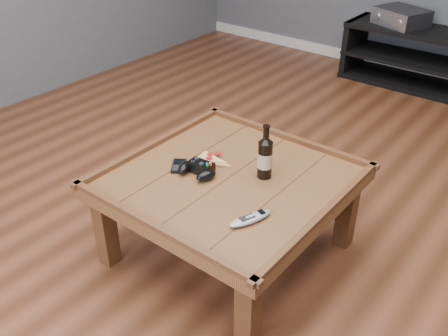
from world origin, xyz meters
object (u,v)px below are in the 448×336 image
Objects in this scene: beer_bottle at (265,157)px; av_receiver at (401,17)px; smartphone at (179,166)px; media_console at (427,60)px; remote_control at (250,218)px; coffee_table at (229,188)px; game_controller at (197,169)px; pizza_slice at (208,161)px.

av_receiver is (-0.41, 2.64, 0.01)m from beer_bottle.
smartphone is 0.28× the size of av_receiver.
media_console is 2.67m from beer_bottle.
beer_bottle is 1.29× the size of remote_control.
coffee_table is 2.14× the size of av_receiver.
game_controller is 1.05× the size of remote_control.
coffee_table is 0.18m from pizza_slice.
media_console reaches higher than coffee_table.
smartphone is 0.53m from remote_control.
coffee_table is at bearing -139.36° from beer_bottle.
remote_control is (0.51, -0.13, 0.01)m from smartphone.
smartphone is (-0.36, -0.19, -0.10)m from beer_bottle.
smartphone is at bearing -152.92° from beer_bottle.
remote_control is at bearing -23.01° from game_controller.
game_controller is at bearing -151.44° from coffee_table.
av_receiver reaches higher than game_controller.
coffee_table is 2.77m from av_receiver.
beer_bottle is (0.12, -2.65, 0.31)m from media_console.
smartphone is at bearing -179.18° from game_controller.
media_console is 6.59× the size of game_controller.
remote_control is at bearing -58.66° from av_receiver.
game_controller is 0.11m from pizza_slice.
beer_bottle is 2.67m from av_receiver.
beer_bottle is 0.96× the size of pizza_slice.
media_console is 5.15× the size of pizza_slice.
beer_bottle reaches higher than game_controller.
pizza_slice is at bearing -93.39° from media_console.
media_console is 2.85m from smartphone.
pizza_slice is 2.05× the size of smartphone.
media_console is 5.34× the size of beer_bottle.
game_controller reaches higher than smartphone.
beer_bottle is at bearing 30.62° from game_controller.
game_controller is at bearing -31.06° from smartphone.
beer_bottle reaches higher than pizza_slice.
av_receiver is (-0.12, 2.71, 0.11)m from pizza_slice.
media_console reaches higher than pizza_slice.
coffee_table is 0.35m from remote_control.
pizza_slice is at bearing -166.45° from beer_bottle.
av_receiver is (-0.29, 2.75, 0.18)m from coffee_table.
media_console is 6.89× the size of remote_control.
coffee_table is at bearing 24.40° from game_controller.
beer_bottle reaches higher than coffee_table.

